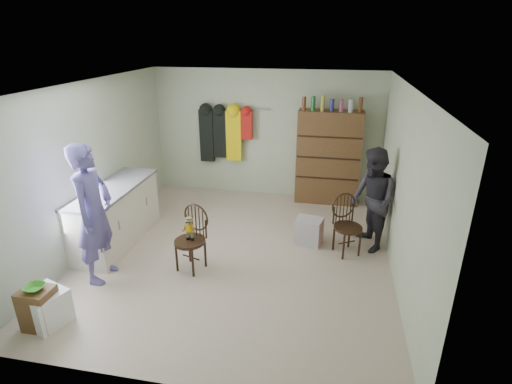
% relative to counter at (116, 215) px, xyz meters
% --- Properties ---
extents(ground_plane, '(5.00, 5.00, 0.00)m').
position_rel_counter_xyz_m(ground_plane, '(1.95, 0.00, -0.47)').
color(ground_plane, beige).
rests_on(ground_plane, ground).
extents(room_walls, '(5.00, 5.00, 5.00)m').
position_rel_counter_xyz_m(room_walls, '(1.95, 0.53, 1.11)').
color(room_walls, beige).
rests_on(room_walls, ground).
extents(counter, '(0.64, 1.86, 0.94)m').
position_rel_counter_xyz_m(counter, '(0.00, 0.00, 0.00)').
color(counter, silver).
rests_on(counter, ground).
extents(stool, '(0.35, 0.30, 0.50)m').
position_rel_counter_xyz_m(stool, '(0.14, -2.00, -0.22)').
color(stool, brown).
rests_on(stool, ground).
extents(bowl, '(0.22, 0.22, 0.05)m').
position_rel_counter_xyz_m(bowl, '(0.14, -2.00, 0.05)').
color(bowl, green).
rests_on(bowl, stool).
extents(plastic_tub, '(0.54, 0.53, 0.41)m').
position_rel_counter_xyz_m(plastic_tub, '(0.16, -1.93, -0.27)').
color(plastic_tub, white).
rests_on(plastic_tub, ground).
extents(chair_front, '(0.53, 0.53, 0.95)m').
position_rel_counter_xyz_m(chair_front, '(1.42, -0.49, 0.06)').
color(chair_front, black).
rests_on(chair_front, ground).
extents(chair_far, '(0.57, 0.57, 0.93)m').
position_rel_counter_xyz_m(chair_far, '(3.54, 0.37, 0.03)').
color(chair_far, black).
rests_on(chair_far, ground).
extents(striped_bag, '(0.46, 0.40, 0.43)m').
position_rel_counter_xyz_m(striped_bag, '(2.99, 0.53, -0.26)').
color(striped_bag, '#E57972').
rests_on(striped_bag, ground).
extents(person_left, '(0.49, 0.72, 1.89)m').
position_rel_counter_xyz_m(person_left, '(0.27, -0.94, 0.48)').
color(person_left, '#595399').
rests_on(person_left, ground).
extents(person_right, '(0.82, 0.93, 1.59)m').
position_rel_counter_xyz_m(person_right, '(3.90, 0.58, 0.32)').
color(person_right, '#2D2B33').
rests_on(person_right, ground).
extents(dresser, '(1.20, 0.39, 2.08)m').
position_rel_counter_xyz_m(dresser, '(3.20, 2.30, 0.44)').
color(dresser, brown).
rests_on(dresser, ground).
extents(coat_rack, '(1.42, 0.12, 1.09)m').
position_rel_counter_xyz_m(coat_rack, '(1.12, 2.38, 0.78)').
color(coat_rack, '#99999E').
rests_on(coat_rack, ground).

